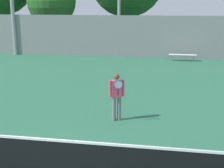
# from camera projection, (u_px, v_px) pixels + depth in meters

# --- Properties ---
(tennis_net) EXTENTS (10.66, 0.09, 1.09)m
(tennis_net) POSITION_uv_depth(u_px,v_px,m) (55.00, 162.00, 6.76)
(tennis_net) COLOR #99999E
(tennis_net) RESTS_ON ground_plane
(tennis_player) EXTENTS (0.50, 0.48, 1.63)m
(tennis_player) POSITION_uv_depth(u_px,v_px,m) (117.00, 95.00, 10.45)
(tennis_player) COLOR slate
(tennis_player) RESTS_ON ground_plane
(bench_courtside_far) EXTENTS (1.86, 0.40, 0.45)m
(bench_courtside_far) POSITION_uv_depth(u_px,v_px,m) (183.00, 55.00, 21.42)
(bench_courtside_far) COLOR white
(bench_courtside_far) RESTS_ON ground_plane
(back_fence) EXTENTS (32.76, 0.06, 3.03)m
(back_fence) POSITION_uv_depth(u_px,v_px,m) (134.00, 37.00, 22.45)
(back_fence) COLOR gray
(back_fence) RESTS_ON ground_plane
(tree_green_broad) EXTENTS (4.18, 4.18, 6.12)m
(tree_green_broad) POSITION_uv_depth(u_px,v_px,m) (51.00, 1.00, 26.68)
(tree_green_broad) COLOR brown
(tree_green_broad) RESTS_ON ground_plane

